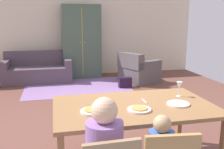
{
  "coord_description": "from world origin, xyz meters",
  "views": [
    {
      "loc": [
        -0.87,
        -4.04,
        1.69
      ],
      "look_at": [
        -0.01,
        -0.26,
        0.85
      ],
      "focal_mm": 41.06,
      "sensor_mm": 36.0,
      "label": 1
    }
  ],
  "objects_px": {
    "plate_near_child": "(139,109)",
    "armchair": "(138,71)",
    "plate_near_man": "(92,111)",
    "plate_near_woman": "(178,104)",
    "handbag": "(125,82)",
    "couch": "(38,71)",
    "dining_table": "(134,110)",
    "wine_glass": "(179,86)",
    "armoire": "(81,42)"
  },
  "relations": [
    {
      "from": "plate_near_woman",
      "to": "couch",
      "type": "bearing_deg",
      "value": 110.69
    },
    {
      "from": "armoire",
      "to": "couch",
      "type": "bearing_deg",
      "value": -164.86
    },
    {
      "from": "handbag",
      "to": "plate_near_man",
      "type": "bearing_deg",
      "value": -110.77
    },
    {
      "from": "dining_table",
      "to": "armoire",
      "type": "relative_size",
      "value": 0.84
    },
    {
      "from": "dining_table",
      "to": "armchair",
      "type": "xyz_separation_m",
      "value": [
        1.37,
        3.93,
        -0.38
      ]
    },
    {
      "from": "plate_near_man",
      "to": "plate_near_woman",
      "type": "bearing_deg",
      "value": 1.19
    },
    {
      "from": "couch",
      "to": "armchair",
      "type": "xyz_separation_m",
      "value": [
        2.67,
        -0.68,
        0.02
      ]
    },
    {
      "from": "plate_near_child",
      "to": "plate_near_woman",
      "type": "bearing_deg",
      "value": 9.4
    },
    {
      "from": "plate_near_woman",
      "to": "couch",
      "type": "height_order",
      "value": "couch"
    },
    {
      "from": "plate_near_child",
      "to": "couch",
      "type": "relative_size",
      "value": 0.14
    },
    {
      "from": "plate_near_woman",
      "to": "armchair",
      "type": "bearing_deg",
      "value": 77.56
    },
    {
      "from": "plate_near_woman",
      "to": "couch",
      "type": "distance_m",
      "value": 5.06
    },
    {
      "from": "plate_near_man",
      "to": "couch",
      "type": "relative_size",
      "value": 0.14
    },
    {
      "from": "plate_near_child",
      "to": "handbag",
      "type": "bearing_deg",
      "value": 76.51
    },
    {
      "from": "plate_near_child",
      "to": "wine_glass",
      "type": "distance_m",
      "value": 0.74
    },
    {
      "from": "plate_near_man",
      "to": "plate_near_woman",
      "type": "distance_m",
      "value": 0.97
    },
    {
      "from": "dining_table",
      "to": "couch",
      "type": "xyz_separation_m",
      "value": [
        -1.3,
        4.61,
        -0.39
      ]
    },
    {
      "from": "plate_near_man",
      "to": "armoire",
      "type": "height_order",
      "value": "armoire"
    },
    {
      "from": "plate_near_man",
      "to": "couch",
      "type": "height_order",
      "value": "couch"
    },
    {
      "from": "dining_table",
      "to": "plate_near_man",
      "type": "bearing_deg",
      "value": -166.05
    },
    {
      "from": "dining_table",
      "to": "wine_glass",
      "type": "bearing_deg",
      "value": 15.88
    },
    {
      "from": "plate_near_child",
      "to": "handbag",
      "type": "distance_m",
      "value": 3.79
    },
    {
      "from": "couch",
      "to": "handbag",
      "type": "xyz_separation_m",
      "value": [
        2.17,
        -1.16,
        -0.17
      ]
    },
    {
      "from": "plate_near_child",
      "to": "handbag",
      "type": "xyz_separation_m",
      "value": [
        0.87,
        3.63,
        -0.64
      ]
    },
    {
      "from": "dining_table",
      "to": "armoire",
      "type": "height_order",
      "value": "armoire"
    },
    {
      "from": "armchair",
      "to": "handbag",
      "type": "relative_size",
      "value": 3.54
    },
    {
      "from": "armoire",
      "to": "dining_table",
      "type": "bearing_deg",
      "value": -89.46
    },
    {
      "from": "dining_table",
      "to": "armchair",
      "type": "height_order",
      "value": "armchair"
    },
    {
      "from": "plate_near_child",
      "to": "plate_near_woman",
      "type": "height_order",
      "value": "same"
    },
    {
      "from": "wine_glass",
      "to": "armoire",
      "type": "bearing_deg",
      "value": 98.11
    },
    {
      "from": "plate_near_child",
      "to": "wine_glass",
      "type": "xyz_separation_m",
      "value": [
        0.63,
        0.36,
        0.12
      ]
    },
    {
      "from": "armoire",
      "to": "wine_glass",
      "type": "bearing_deg",
      "value": -81.89
    },
    {
      "from": "plate_near_child",
      "to": "armoire",
      "type": "height_order",
      "value": "armoire"
    },
    {
      "from": "armoire",
      "to": "handbag",
      "type": "bearing_deg",
      "value": -58.47
    },
    {
      "from": "plate_near_man",
      "to": "armchair",
      "type": "distance_m",
      "value": 4.48
    },
    {
      "from": "plate_near_woman",
      "to": "armoire",
      "type": "relative_size",
      "value": 0.12
    },
    {
      "from": "handbag",
      "to": "armoire",
      "type": "bearing_deg",
      "value": 121.53
    },
    {
      "from": "couch",
      "to": "handbag",
      "type": "height_order",
      "value": "couch"
    },
    {
      "from": "plate_near_woman",
      "to": "wine_glass",
      "type": "height_order",
      "value": "wine_glass"
    },
    {
      "from": "wine_glass",
      "to": "armchair",
      "type": "height_order",
      "value": "wine_glass"
    },
    {
      "from": "plate_near_man",
      "to": "handbag",
      "type": "height_order",
      "value": "plate_near_man"
    },
    {
      "from": "dining_table",
      "to": "plate_near_child",
      "type": "bearing_deg",
      "value": -90.0
    },
    {
      "from": "plate_near_child",
      "to": "handbag",
      "type": "relative_size",
      "value": 0.78
    },
    {
      "from": "plate_near_child",
      "to": "armchair",
      "type": "xyz_separation_m",
      "value": [
        1.37,
        4.11,
        -0.45
      ]
    },
    {
      "from": "wine_glass",
      "to": "handbag",
      "type": "relative_size",
      "value": 0.58
    },
    {
      "from": "plate_near_man",
      "to": "armoire",
      "type": "xyz_separation_m",
      "value": [
        0.44,
        5.07,
        0.28
      ]
    },
    {
      "from": "plate_near_man",
      "to": "wine_glass",
      "type": "relative_size",
      "value": 1.34
    },
    {
      "from": "couch",
      "to": "plate_near_man",
      "type": "bearing_deg",
      "value": -80.26
    },
    {
      "from": "armchair",
      "to": "handbag",
      "type": "distance_m",
      "value": 0.72
    },
    {
      "from": "plate_near_man",
      "to": "plate_near_woman",
      "type": "height_order",
      "value": "same"
    }
  ]
}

